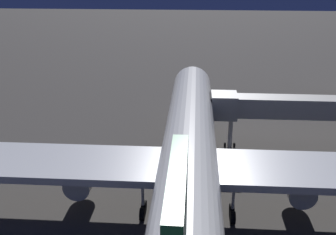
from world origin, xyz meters
The scene contains 5 objects.
ground_plane centered at (0.00, 0.00, 0.00)m, with size 320.00×320.00×0.00m, color #383533.
airliner_at_gate centered at (0.00, 10.17, 5.58)m, with size 59.04×57.53×17.56m.
jet_bridge centered at (-11.41, -6.40, 5.70)m, with size 21.15×3.40×7.23m.
traffic_cone_nose_port centered at (-2.20, -17.45, 0.28)m, with size 0.36×0.36×0.55m, color orange.
traffic_cone_nose_starboard centered at (2.20, -17.45, 0.28)m, with size 0.36×0.36×0.55m, color orange.
Camera 1 is at (-0.42, 42.02, 22.81)m, focal length 43.54 mm.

